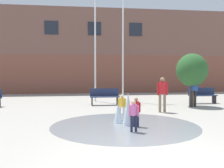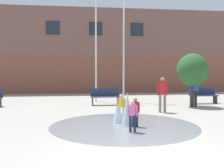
# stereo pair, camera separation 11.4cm
# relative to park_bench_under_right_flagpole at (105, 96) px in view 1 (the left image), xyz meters

# --- Properties ---
(ground_plane) EXTENTS (100.00, 100.00, 0.00)m
(ground_plane) POSITION_rel_park_bench_under_right_flagpole_xyz_m (-0.01, -9.21, -0.48)
(ground_plane) COLOR #9E998E
(library_building) EXTENTS (36.00, 6.05, 7.16)m
(library_building) POSITION_rel_park_bench_under_right_flagpole_xyz_m (-0.01, 10.65, 3.10)
(library_building) COLOR brown
(library_building) RESTS_ON ground
(splash_fountain) EXTENTS (5.07, 5.07, 1.15)m
(splash_fountain) POSITION_rel_park_bench_under_right_flagpole_xyz_m (0.11, -5.44, -0.20)
(splash_fountain) COLOR gray
(splash_fountain) RESTS_ON ground
(park_bench_under_right_flagpole) EXTENTS (1.60, 0.44, 0.91)m
(park_bench_under_right_flagpole) POSITION_rel_park_bench_under_right_flagpole_xyz_m (0.00, 0.00, 0.00)
(park_bench_under_right_flagpole) COLOR #28282D
(park_bench_under_right_flagpole) RESTS_ON ground
(park_bench_near_trashcan) EXTENTS (1.60, 0.44, 0.91)m
(park_bench_near_trashcan) POSITION_rel_park_bench_under_right_flagpole_xyz_m (5.69, -0.04, 0.00)
(park_bench_near_trashcan) COLOR #28282D
(park_bench_near_trashcan) RESTS_ON ground
(adult_watching) EXTENTS (0.50, 0.35, 1.59)m
(adult_watching) POSITION_rel_park_bench_under_right_flagpole_xyz_m (2.32, -2.89, 0.45)
(adult_watching) COLOR #89755B
(adult_watching) RESTS_ON ground
(adult_in_red) EXTENTS (0.50, 0.39, 1.59)m
(adult_in_red) POSITION_rel_park_bench_under_right_flagpole_xyz_m (4.56, -1.27, 0.45)
(adult_in_red) COLOR #28282D
(adult_in_red) RESTS_ON ground
(child_in_fountain) EXTENTS (0.31, 0.24, 0.99)m
(child_in_fountain) POSITION_rel_park_bench_under_right_flagpole_xyz_m (0.17, -4.54, 0.10)
(child_in_fountain) COLOR silver
(child_in_fountain) RESTS_ON ground
(child_with_pink_shirt) EXTENTS (0.31, 0.18, 0.99)m
(child_with_pink_shirt) POSITION_rel_park_bench_under_right_flagpole_xyz_m (0.44, -5.75, 0.10)
(child_with_pink_shirt) COLOR #1E233D
(child_with_pink_shirt) RESTS_ON ground
(child_running) EXTENTS (0.31, 0.24, 0.99)m
(child_running) POSITION_rel_park_bench_under_right_flagpole_xyz_m (0.19, -6.50, 0.10)
(child_running) COLOR #1E233D
(child_running) RESTS_ON ground
(flagpole_left) EXTENTS (0.80, 0.10, 7.31)m
(flagpole_left) POSITION_rel_park_bench_under_right_flagpole_xyz_m (-0.35, 1.72, 3.42)
(flagpole_left) COLOR silver
(flagpole_left) RESTS_ON ground
(flagpole_right) EXTENTS (0.80, 0.10, 7.48)m
(flagpole_right) POSITION_rel_park_bench_under_right_flagpole_xyz_m (1.36, 1.72, 3.50)
(flagpole_right) COLOR silver
(flagpole_right) RESTS_ON ground
(street_tree_near_building) EXTENTS (1.62, 1.62, 2.79)m
(street_tree_near_building) POSITION_rel_park_bench_under_right_flagpole_xyz_m (4.50, -1.19, 1.43)
(street_tree_near_building) COLOR brown
(street_tree_near_building) RESTS_ON ground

